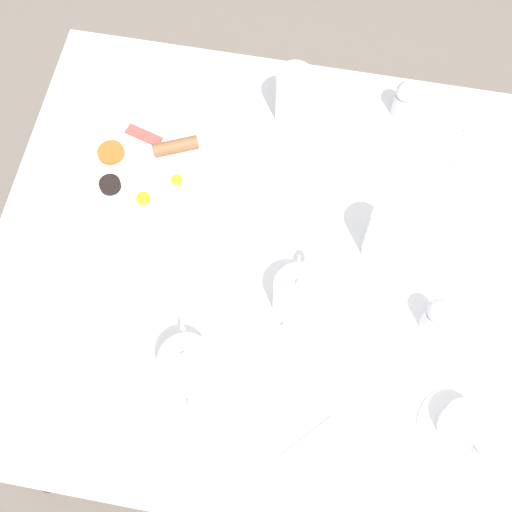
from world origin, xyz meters
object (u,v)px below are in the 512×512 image
Objects in this scene: pepper_grinder at (405,99)px; spoon_for_tea at (315,190)px; napkin_folded at (322,456)px; teacup_with_saucer_left at (462,425)px; salt_grinder at (436,315)px; knife_by_plate at (459,162)px; teapot_near at (187,367)px; breakfast_plate at (146,169)px; fork_by_plate at (4,404)px; water_glass_tall at (294,97)px; teapot_far at (299,294)px; fork_spare at (45,276)px; water_glass_short at (386,235)px.

pepper_grinder reaches higher than spoon_for_tea.
spoon_for_tea is (0.55, 0.10, -0.00)m from napkin_folded.
teacup_with_saucer_left is at bearing -143.24° from spoon_for_tea.
pepper_grinder and salt_grinder have the same top height.
napkin_folded is at bearing 163.13° from knife_by_plate.
napkin_folded is (-0.11, -0.27, -0.05)m from teapot_near.
teapot_near is (-0.42, -0.19, 0.04)m from breakfast_plate.
fork_by_plate is 0.88× the size of spoon_for_tea.
teapot_near is 0.36m from fork_by_plate.
water_glass_tall reaches higher than pepper_grinder.
breakfast_plate is at bearing 115.36° from pepper_grinder.
fork_by_plate is at bearing 149.92° from water_glass_tall.
teapot_far is 1.27× the size of fork_by_plate.
pepper_grinder is at bearing -4.72° from napkin_folded.
teapot_far is 0.52m from pepper_grinder.
teapot_near is at bearing 68.71° from napkin_folded.
fork_spare is (0.15, 0.84, -0.03)m from teacup_with_saucer_left.
pepper_grinder is 0.78m from napkin_folded.
fork_by_plate is at bearing 139.92° from pepper_grinder.
knife_by_plate is 1.23× the size of fork_spare.
teapot_far is at bearing -86.12° from fork_spare.
water_glass_tall is 0.77× the size of knife_by_plate.
breakfast_plate is 1.68× the size of teapot_far.
teacup_with_saucer_left is 0.70m from pepper_grinder.
teacup_with_saucer_left is at bearing -110.40° from teapot_near.
teapot_far reaches higher than pepper_grinder.
salt_grinder reaches higher than knife_by_plate.
teacup_with_saucer_left is at bearing 63.88° from teapot_far.
fork_spare is at bearing 105.14° from water_glass_short.
breakfast_plate is 0.56m from fork_by_plate.
fork_by_plate is at bearing 97.51° from teacup_with_saucer_left.
fork_by_plate is at bearing 137.88° from spoon_for_tea.
pepper_grinder is at bearing -45.89° from teapot_near.
knife_by_plate is at bearing -62.45° from fork_spare.
teapot_near is 0.74m from knife_by_plate.
knife_by_plate is (0.58, 0.04, -0.03)m from teacup_with_saucer_left.
spoon_for_tea is 0.59m from fork_spare.
knife_by_plate is (0.39, -0.30, -0.05)m from teapot_far.
salt_grinder is 0.83m from fork_by_plate.
teapot_far is at bearing -123.10° from breakfast_plate.
teapot_far is 1.81× the size of salt_grinder.
teacup_with_saucer_left is (-0.01, -0.51, -0.02)m from teapot_near.
fork_spare is at bearing 120.14° from spoon_for_tea.
breakfast_plate is at bearing 79.30° from water_glass_short.
teacup_with_saucer_left is 0.85m from fork_by_plate.
breakfast_plate is 0.83m from teacup_with_saucer_left.
spoon_for_tea is at bearing -59.86° from fork_spare.
water_glass_short is (0.33, 0.18, 0.05)m from teacup_with_saucer_left.
pepper_grinder reaches higher than breakfast_plate.
fork_spare is (-0.04, 0.78, -0.05)m from salt_grinder.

